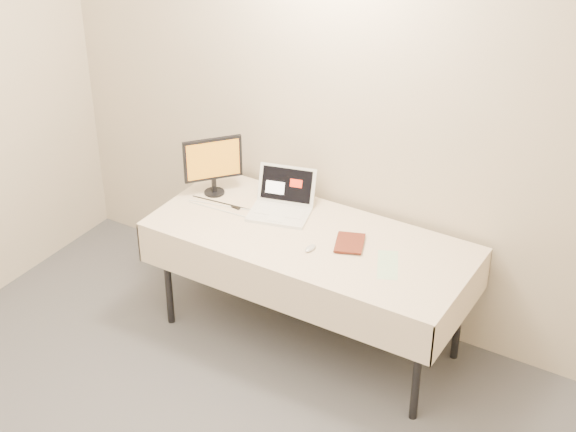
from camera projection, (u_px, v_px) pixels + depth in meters
The scene contains 9 objects.
back_wall at pixel (352, 108), 5.00m from camera, with size 4.00×0.10×2.70m, color beige.
table at pixel (310, 245), 5.02m from camera, with size 1.86×0.81×0.74m.
laptop at pixel (282, 202), 5.20m from camera, with size 0.42×0.41×0.23m.
monitor at pixel (213, 162), 5.30m from camera, with size 0.25×0.29×0.37m.
book at pixel (336, 228), 4.86m from camera, with size 0.16×0.02×0.21m, color maroon.
alarm_clock at pixel (280, 195), 5.33m from camera, with size 0.14×0.08×0.06m.
clicker at pixel (310, 248), 4.85m from camera, with size 0.04×0.09×0.02m, color silver.
paper_form at pixel (388, 265), 4.73m from camera, with size 0.11×0.28×0.00m, color #BFEBBB.
usb_dongle at pixel (236, 208), 5.25m from camera, with size 0.06×0.02×0.01m, color black.
Camera 1 is at (2.07, -1.64, 3.39)m, focal length 55.00 mm.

